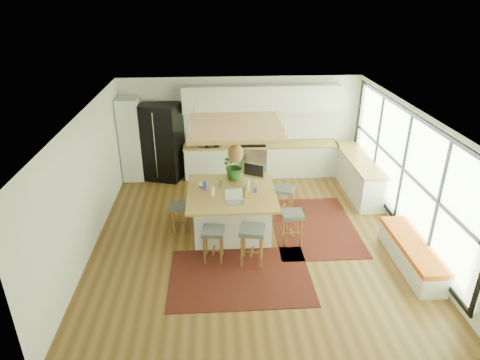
{
  "coord_description": "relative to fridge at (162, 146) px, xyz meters",
  "views": [
    {
      "loc": [
        -0.71,
        -7.62,
        4.89
      ],
      "look_at": [
        -0.2,
        0.5,
        1.1
      ],
      "focal_mm": 31.45,
      "sensor_mm": 36.0,
      "label": 1
    }
  ],
  "objects": [
    {
      "name": "back_counter_base",
      "position": [
        2.7,
        -0.02,
        -0.49
      ],
      "size": [
        4.2,
        0.6,
        0.88
      ],
      "primitive_type": "cube",
      "color": "silver",
      "rests_on": "floor"
    },
    {
      "name": "laptop",
      "position": [
        1.81,
        -3.39,
        0.12
      ],
      "size": [
        0.39,
        0.41,
        0.26
      ],
      "primitive_type": null,
      "rotation": [
        0.0,
        0.0,
        0.11
      ],
      "color": "#A5A5AA",
      "rests_on": "island"
    },
    {
      "name": "wall_right",
      "position": [
        5.4,
        -3.2,
        0.42
      ],
      "size": [
        0.0,
        7.0,
        7.0
      ],
      "primitive_type": "plane",
      "rotation": [
        1.57,
        0.0,
        -1.57
      ],
      "color": "white",
      "rests_on": "ground"
    },
    {
      "name": "rug_near",
      "position": [
        1.84,
        -4.57,
        -0.92
      ],
      "size": [
        2.6,
        1.8,
        0.01
      ],
      "primitive_type": "cube",
      "color": "black",
      "rests_on": "floor"
    },
    {
      "name": "island_bottle_4",
      "position": [
        1.56,
        -2.65,
        0.1
      ],
      "size": [
        0.07,
        0.07,
        0.19
      ],
      "primitive_type": "cylinder",
      "color": "#547445",
      "rests_on": "island"
    },
    {
      "name": "microwave",
      "position": [
        1.29,
        -0.03,
        0.2
      ],
      "size": [
        0.61,
        0.35,
        0.4
      ],
      "primitive_type": "imported",
      "rotation": [
        0.0,
        0.0,
        0.03
      ],
      "color": "#A5A5AA",
      "rests_on": "back_counter_top"
    },
    {
      "name": "island",
      "position": [
        1.76,
        -2.9,
        -0.46
      ],
      "size": [
        1.85,
        1.85,
        0.93
      ],
      "primitive_type": null,
      "color": "#A27B39",
      "rests_on": "floor"
    },
    {
      "name": "upper_cabinets",
      "position": [
        2.7,
        0.12,
        1.22
      ],
      "size": [
        4.2,
        0.34,
        0.7
      ],
      "primitive_type": "cube",
      "color": "silver",
      "rests_on": "wall_back"
    },
    {
      "name": "island_plant",
      "position": [
        1.87,
        -2.25,
        0.26
      ],
      "size": [
        0.78,
        0.82,
        0.51
      ],
      "primitive_type": "imported",
      "rotation": [
        0.0,
        0.0,
        0.37
      ],
      "color": "#1E4C19",
      "rests_on": "island"
    },
    {
      "name": "island_bottle_1",
      "position": [
        1.36,
        -3.05,
        0.1
      ],
      "size": [
        0.07,
        0.07,
        0.19
      ],
      "primitive_type": "cylinder",
      "color": "white",
      "rests_on": "island"
    },
    {
      "name": "pantry",
      "position": [
        -0.8,
        -0.02,
        0.2
      ],
      "size": [
        0.55,
        0.6,
        2.25
      ],
      "primitive_type": "cube",
      "color": "silver",
      "rests_on": "floor"
    },
    {
      "name": "stool_right_front",
      "position": [
        2.98,
        -3.48,
        -0.57
      ],
      "size": [
        0.43,
        0.43,
        0.7
      ],
      "primitive_type": null,
      "rotation": [
        0.0,
        0.0,
        1.6
      ],
      "color": "#43474A",
      "rests_on": "floor"
    },
    {
      "name": "back_counter_top",
      "position": [
        2.7,
        -0.02,
        -0.03
      ],
      "size": [
        4.24,
        0.64,
        0.05
      ],
      "primitive_type": "cube",
      "color": "#A27B39",
      "rests_on": "back_counter_base"
    },
    {
      "name": "island_bowl",
      "position": [
        1.15,
        -2.58,
        0.03
      ],
      "size": [
        0.23,
        0.23,
        0.05
      ],
      "primitive_type": "imported",
      "rotation": [
        0.0,
        0.0,
        -0.17
      ],
      "color": "silver",
      "rests_on": "island"
    },
    {
      "name": "ceiling_panel",
      "position": [
        1.85,
        -2.8,
        1.12
      ],
      "size": [
        1.86,
        1.86,
        0.8
      ],
      "primitive_type": null,
      "color": "#A27B39",
      "rests_on": "ceiling"
    },
    {
      "name": "island_bottle_0",
      "position": [
        1.21,
        -2.8,
        0.1
      ],
      "size": [
        0.07,
        0.07,
        0.19
      ],
      "primitive_type": "cylinder",
      "color": "#3137C4",
      "rests_on": "island"
    },
    {
      "name": "wall_front",
      "position": [
        2.15,
        -6.7,
        0.42
      ],
      "size": [
        6.5,
        0.0,
        6.5
      ],
      "primitive_type": "plane",
      "rotation": [
        -1.57,
        0.0,
        0.0
      ],
      "color": "white",
      "rests_on": "ground"
    },
    {
      "name": "window_bench",
      "position": [
        5.1,
        -4.4,
        -0.68
      ],
      "size": [
        0.52,
        2.0,
        0.5
      ],
      "primitive_type": null,
      "color": "silver",
      "rests_on": "floor"
    },
    {
      "name": "island_bottle_2",
      "position": [
        2.01,
        -3.2,
        0.1
      ],
      "size": [
        0.07,
        0.07,
        0.19
      ],
      "primitive_type": "cylinder",
      "color": "olive",
      "rests_on": "island"
    },
    {
      "name": "fridge",
      "position": [
        0.0,
        0.0,
        0.0
      ],
      "size": [
        1.23,
        1.08,
        2.08
      ],
      "primitive_type": null,
      "rotation": [
        0.0,
        0.0,
        -0.3
      ],
      "color": "black",
      "rests_on": "floor"
    },
    {
      "name": "island_bottle_5",
      "position": [
        2.26,
        -3.0,
        0.1
      ],
      "size": [
        0.07,
        0.07,
        0.19
      ],
      "primitive_type": "cylinder",
      "color": "#3137C4",
      "rests_on": "island"
    },
    {
      "name": "stool_near_right",
      "position": [
        2.09,
        -4.14,
        -0.57
      ],
      "size": [
        0.55,
        0.55,
        0.78
      ],
      "primitive_type": null,
      "rotation": [
        0.0,
        0.0,
        -0.2
      ],
      "color": "#43474A",
      "rests_on": "floor"
    },
    {
      "name": "window_wall",
      "position": [
        5.37,
        -3.2,
        0.47
      ],
      "size": [
        0.1,
        6.2,
        2.6
      ],
      "primitive_type": null,
      "color": "black",
      "rests_on": "wall_right"
    },
    {
      "name": "monitor",
      "position": [
        2.27,
        -2.48,
        0.26
      ],
      "size": [
        0.52,
        0.39,
        0.46
      ],
      "primitive_type": null,
      "rotation": [
        0.0,
        0.0,
        -0.48
      ],
      "color": "#A5A5AA",
      "rests_on": "island"
    },
    {
      "name": "rug_right",
      "position": [
        3.58,
        -2.88,
        -0.92
      ],
      "size": [
        1.8,
        2.6,
        0.01
      ],
      "primitive_type": "cube",
      "color": "black",
      "rests_on": "floor"
    },
    {
      "name": "stool_near_left",
      "position": [
        1.36,
        -4.0,
        -0.57
      ],
      "size": [
        0.46,
        0.46,
        0.7
      ],
      "primitive_type": null,
      "rotation": [
        0.0,
        0.0,
        -0.11
      ],
      "color": "#43474A",
      "rests_on": "floor"
    },
    {
      "name": "right_counter_base",
      "position": [
        5.08,
        -1.2,
        -0.49
      ],
      "size": [
        0.6,
        2.5,
        0.88
      ],
      "primitive_type": "cube",
      "color": "silver",
      "rests_on": "floor"
    },
    {
      "name": "backsplash",
      "position": [
        2.7,
        0.28,
        0.43
      ],
      "size": [
        4.2,
        0.02,
        0.8
      ],
      "primitive_type": "cube",
      "color": "white",
      "rests_on": "wall_back"
    },
    {
      "name": "island_bottle_3",
      "position": [
        2.11,
        -2.85,
        0.1
      ],
      "size": [
        0.07,
        0.07,
        0.19
      ],
      "primitive_type": "cylinder",
      "color": "silver",
      "rests_on": "island"
    },
    {
      "name": "stool_left_side",
      "position": [
        0.63,
        -2.85,
        -0.57
      ],
      "size": [
        0.42,
        0.42,
        0.63
      ],
      "primitive_type": null,
      "rotation": [
        0.0,
        0.0,
        -1.71
      ],
      "color": "#43474A",
      "rests_on": "floor"
    },
    {
      "name": "wall_left",
      "position": [
        -1.1,
        -3.2,
        0.42
      ],
      "size": [
        0.0,
        7.0,
        7.0
      ],
      "primitive_type": "plane",
      "rotation": [
        1.57,
        0.0,
        1.57
      ],
      "color": "white",
      "rests_on": "ground"
    },
    {
      "name": "wall_back",
      "position": [
        2.15,
        0.3,
        0.42
      ],
      "size": [
        6.5,
        0.0,
        6.5
      ],
      "primitive_type": "plane",
      "rotation": [
        1.57,
        0.0,
        0.0
      ],
      "color": "white",
      "rests_on": "ground"
    },
    {
      "name": "right_counter_top",
      "position": [
        5.08,
        -1.2,
        -0.03
      ],
      "size": [
        0.64,
        2.54,
        0.05
      ],
      "primitive_type": "cube",
      "color": "#A27B39",
      "rests_on": "right_counter_base"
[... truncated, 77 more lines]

